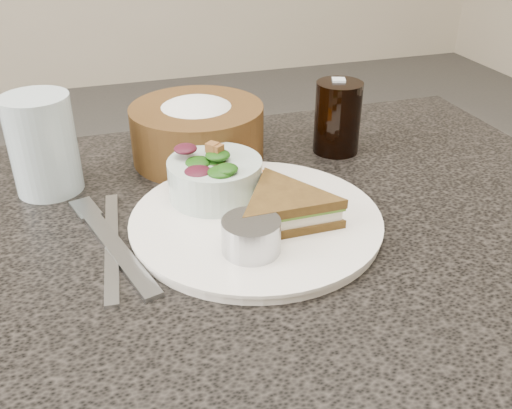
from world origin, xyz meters
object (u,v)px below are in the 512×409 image
Objects in this scene: dinner_plate at (256,221)px; dressing_ramekin at (251,236)px; salad_bowl at (215,172)px; sandwich at (285,208)px; bread_basket at (197,123)px; cola_glass at (338,114)px; water_glass at (43,145)px.

dinner_plate is 4.65× the size of dressing_ramekin.
salad_bowl reaches higher than dressing_ramekin.
salad_bowl is (-0.03, 0.06, 0.04)m from dinner_plate.
sandwich reaches higher than dinner_plate.
dinner_plate is at bearing 141.67° from sandwich.
bread_basket is 1.62× the size of cola_glass.
dinner_plate is at bearing -62.55° from salad_bowl.
dressing_ramekin is 0.49× the size of water_glass.
salad_bowl is 0.24m from cola_glass.
dinner_plate is 0.04m from sandwich.
cola_glass is at bearing 26.57° from salad_bowl.
bread_basket reaches higher than salad_bowl.
salad_bowl is 0.13m from dressing_ramekin.
sandwich is 2.26× the size of dressing_ramekin.
water_glass is (-0.20, 0.11, 0.02)m from salad_bowl.
sandwich is at bearing -54.48° from salad_bowl.
dressing_ramekin reaches higher than dinner_plate.
sandwich is 0.07m from dressing_ramekin.
water_glass is at bearing -169.84° from bread_basket.
bread_basket is at bearing 101.94° from sandwich.
sandwich is 1.10× the size of water_glass.
cola_glass reaches higher than bread_basket.
bread_basket reaches higher than dressing_ramekin.
sandwich is 0.25m from cola_glass.
salad_bowl is 1.85× the size of dressing_ramekin.
bread_basket is (-0.05, 0.23, 0.02)m from sandwich.
dressing_ramekin is 0.33× the size of bread_basket.
sandwich is 1.21× the size of cola_glass.
salad_bowl is (-0.06, 0.09, 0.02)m from sandwich.
water_glass is at bearing 142.95° from sandwich.
dinner_plate is at bearing 68.32° from dressing_ramekin.
cola_glass is at bearing -0.10° from water_glass.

